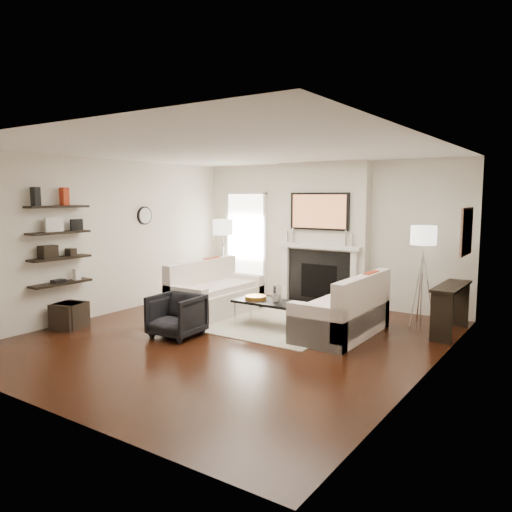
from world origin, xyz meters
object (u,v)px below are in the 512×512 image
Objects in this scene: loveseat_left_base at (216,302)px; armchair at (176,313)px; loveseat_right_base at (341,321)px; ottoman_near at (71,315)px; lamp_right_shade at (424,235)px; lamp_left_shade at (223,227)px; coffee_table at (269,302)px.

armchair is (0.42, -1.47, 0.14)m from loveseat_left_base.
ottoman_near is at bearing -151.60° from loveseat_right_base.
loveseat_left_base is at bearing 102.15° from armchair.
lamp_right_shade is 1.00× the size of ottoman_near.
loveseat_left_base is 4.50× the size of ottoman_near.
loveseat_right_base is at bearing 28.40° from ottoman_near.
lamp_right_shade is (0.82, 1.24, 1.24)m from loveseat_right_base.
lamp_left_shade is 3.40m from ottoman_near.
armchair is at bearing -73.97° from loveseat_left_base.
loveseat_left_base is at bearing 168.83° from coffee_table.
loveseat_right_base is 1.93m from lamp_right_shade.
loveseat_left_base is 1.64× the size of coffee_table.
coffee_table is at bearing -143.26° from lamp_right_shade.
ottoman_near is (-3.70, -2.00, -0.01)m from loveseat_right_base.
ottoman_near is (-4.52, -3.24, -1.25)m from lamp_right_shade.
armchair is 1.73× the size of lamp_left_shade.
armchair is 1.82m from ottoman_near.
loveseat_right_base is at bearing 32.45° from armchair.
loveseat_left_base reaches higher than ottoman_near.
coffee_table is 1.59× the size of armchair.
loveseat_left_base is at bearing 57.11° from ottoman_near.
lamp_left_shade is (-0.69, 1.08, 1.24)m from loveseat_left_base.
lamp_left_shade is at bearing 160.32° from loveseat_right_base.
coffee_table is 1.48m from armchair.
loveseat_left_base is 1.00× the size of loveseat_right_base.
lamp_left_shade is 1.00× the size of lamp_right_shade.
lamp_right_shade is at bearing 35.61° from ottoman_near.
loveseat_left_base and coffee_table have the same top height.
loveseat_left_base is at bearing 179.50° from loveseat_right_base.
lamp_left_shade reaches higher than loveseat_left_base.
coffee_table is 2.75× the size of lamp_right_shade.
armchair is at bearing 17.69° from ottoman_near.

